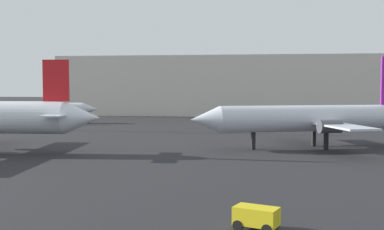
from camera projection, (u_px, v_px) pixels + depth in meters
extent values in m
cone|color=silver|center=(82.00, 118.00, 56.34)|extent=(4.44, 4.09, 3.78)
cube|color=silver|center=(61.00, 114.00, 56.47)|extent=(2.88, 8.14, 0.15)
cube|color=red|center=(56.00, 81.00, 56.26)|extent=(3.06, 0.52, 4.79)
cylinder|color=silver|center=(311.00, 118.00, 62.04)|extent=(23.72, 10.59, 3.33)
cone|color=silver|center=(205.00, 120.00, 59.61)|extent=(4.51, 4.30, 3.33)
cube|color=silver|center=(320.00, 122.00, 62.28)|extent=(10.49, 22.48, 0.22)
cylinder|color=#4C4C54|center=(330.00, 126.00, 57.97)|extent=(3.09, 2.40, 1.63)
cylinder|color=#4C4C54|center=(301.00, 121.00, 66.36)|extent=(3.09, 2.40, 1.63)
cube|color=black|center=(253.00, 141.00, 60.86)|extent=(0.57, 0.57, 2.15)
cube|color=black|center=(326.00, 141.00, 60.64)|extent=(0.57, 0.57, 2.15)
cube|color=black|center=(314.00, 138.00, 64.20)|extent=(0.57, 0.57, 2.15)
cylinder|color=silver|center=(36.00, 109.00, 102.78)|extent=(19.49, 6.76, 2.76)
cone|color=silver|center=(90.00, 109.00, 103.60)|extent=(3.54, 3.33, 2.76)
cube|color=silver|center=(32.00, 111.00, 102.73)|extent=(7.99, 21.77, 0.18)
cylinder|color=#4C4C54|center=(39.00, 111.00, 106.85)|extent=(2.52, 1.82, 1.37)
cylinder|color=#4C4C54|center=(29.00, 113.00, 98.72)|extent=(2.52, 1.82, 1.37)
cube|color=black|center=(66.00, 119.00, 103.36)|extent=(0.45, 0.45, 1.55)
cube|color=black|center=(34.00, 119.00, 104.36)|extent=(0.45, 0.45, 1.55)
cube|color=black|center=(30.00, 120.00, 101.32)|extent=(0.45, 0.45, 1.55)
cube|color=gold|center=(256.00, 216.00, 27.05)|extent=(2.70, 2.06, 1.00)
cylinder|color=black|center=(238.00, 225.00, 26.97)|extent=(0.63, 0.40, 0.60)
cylinder|color=black|center=(246.00, 220.00, 28.00)|extent=(0.63, 0.40, 0.60)
cylinder|color=black|center=(267.00, 230.00, 26.17)|extent=(0.63, 0.40, 0.60)
cylinder|color=black|center=(274.00, 224.00, 27.20)|extent=(0.63, 0.40, 0.60)
cube|color=beige|center=(248.00, 86.00, 134.96)|extent=(99.98, 27.37, 15.61)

